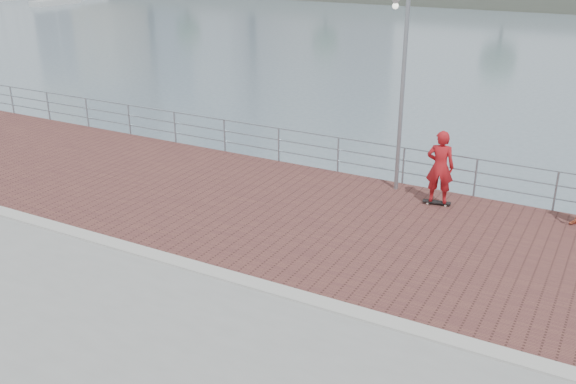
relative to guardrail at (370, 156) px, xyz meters
The scene contains 7 objects.
water 7.50m from the guardrail, 90.00° to the right, with size 400.00×400.00×0.00m, color slate.
brick_lane 3.47m from the guardrail, 90.00° to the right, with size 40.00×6.80×0.02m, color brown.
curb 7.03m from the guardrail, 90.00° to the right, with size 40.00×0.40×0.06m, color #B7B5AD.
guardrail is the anchor object (origin of this frame).
street_lamp 3.63m from the guardrail, 42.19° to the right, with size 0.42×1.21×5.70m.
skateboard 2.66m from the guardrail, 24.39° to the right, with size 0.75×0.31×0.08m.
skateboarder 2.62m from the guardrail, 24.39° to the right, with size 0.71×0.47×1.96m, color #B5181E.
Camera 1 is at (6.47, -9.76, 6.68)m, focal length 40.00 mm.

